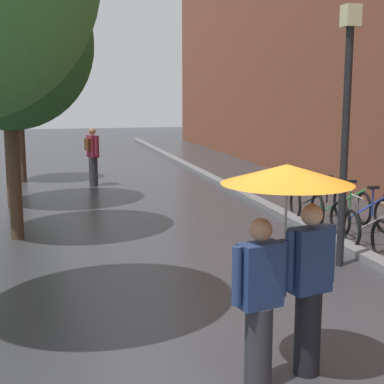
{
  "coord_description": "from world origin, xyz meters",
  "views": [
    {
      "loc": [
        -1.9,
        -5.04,
        2.75
      ],
      "look_at": [
        0.09,
        2.71,
        1.35
      ],
      "focal_mm": 53.29,
      "sensor_mm": 36.0,
      "label": 1
    }
  ],
  "objects_px": {
    "street_tree_2": "(3,37)",
    "parked_bicycle_1": "(378,226)",
    "parked_bicycle_2": "(363,216)",
    "pedestrian_walking_midground": "(93,155)",
    "street_tree_1": "(7,43)",
    "street_tree_3": "(18,78)",
    "parked_bicycle_3": "(341,208)",
    "street_lamp_post": "(346,117)",
    "parked_bicycle_4": "(318,202)",
    "couple_under_umbrella": "(286,235)"
  },
  "relations": [
    {
      "from": "street_tree_2",
      "to": "parked_bicycle_1",
      "type": "bearing_deg",
      "value": -39.33
    },
    {
      "from": "parked_bicycle_2",
      "to": "pedestrian_walking_midground",
      "type": "height_order",
      "value": "pedestrian_walking_midground"
    },
    {
      "from": "parked_bicycle_1",
      "to": "pedestrian_walking_midground",
      "type": "xyz_separation_m",
      "value": [
        -4.42,
        8.13,
        0.54
      ]
    },
    {
      "from": "pedestrian_walking_midground",
      "to": "street_tree_2",
      "type": "bearing_deg",
      "value": -128.42
    },
    {
      "from": "street_tree_1",
      "to": "parked_bicycle_1",
      "type": "bearing_deg",
      "value": -19.23
    },
    {
      "from": "street_tree_3",
      "to": "pedestrian_walking_midground",
      "type": "relative_size",
      "value": 2.62
    },
    {
      "from": "street_tree_3",
      "to": "parked_bicycle_2",
      "type": "relative_size",
      "value": 4.04
    },
    {
      "from": "parked_bicycle_3",
      "to": "street_lamp_post",
      "type": "distance_m",
      "value": 3.53
    },
    {
      "from": "parked_bicycle_2",
      "to": "parked_bicycle_3",
      "type": "height_order",
      "value": "same"
    },
    {
      "from": "street_tree_1",
      "to": "parked_bicycle_3",
      "type": "bearing_deg",
      "value": -4.77
    },
    {
      "from": "parked_bicycle_4",
      "to": "street_tree_3",
      "type": "bearing_deg",
      "value": 132.62
    },
    {
      "from": "street_tree_1",
      "to": "pedestrian_walking_midground",
      "type": "xyz_separation_m",
      "value": [
        1.92,
        5.92,
        -2.7
      ]
    },
    {
      "from": "street_tree_1",
      "to": "couple_under_umbrella",
      "type": "distance_m",
      "value": 7.19
    },
    {
      "from": "street_tree_2",
      "to": "parked_bicycle_3",
      "type": "relative_size",
      "value": 4.95
    },
    {
      "from": "street_tree_3",
      "to": "pedestrian_walking_midground",
      "type": "xyz_separation_m",
      "value": [
        2.06,
        -1.34,
        -2.28
      ]
    },
    {
      "from": "parked_bicycle_2",
      "to": "street_tree_3",
      "type": "bearing_deg",
      "value": 127.69
    },
    {
      "from": "parked_bicycle_4",
      "to": "street_tree_2",
      "type": "bearing_deg",
      "value": 155.65
    },
    {
      "from": "street_tree_1",
      "to": "couple_under_umbrella",
      "type": "height_order",
      "value": "street_tree_1"
    },
    {
      "from": "street_tree_1",
      "to": "parked_bicycle_3",
      "type": "height_order",
      "value": "street_tree_1"
    },
    {
      "from": "street_tree_2",
      "to": "street_tree_1",
      "type": "bearing_deg",
      "value": -85.51
    },
    {
      "from": "street_tree_3",
      "to": "parked_bicycle_2",
      "type": "xyz_separation_m",
      "value": [
        6.67,
        -8.64,
        -2.82
      ]
    },
    {
      "from": "parked_bicycle_1",
      "to": "street_tree_2",
      "type": "bearing_deg",
      "value": 140.67
    },
    {
      "from": "parked_bicycle_1",
      "to": "parked_bicycle_3",
      "type": "relative_size",
      "value": 0.99
    },
    {
      "from": "street_tree_3",
      "to": "parked_bicycle_4",
      "type": "distance_m",
      "value": 10.01
    },
    {
      "from": "parked_bicycle_2",
      "to": "street_lamp_post",
      "type": "relative_size",
      "value": 0.28
    },
    {
      "from": "street_tree_3",
      "to": "couple_under_umbrella",
      "type": "bearing_deg",
      "value": -78.05
    },
    {
      "from": "parked_bicycle_3",
      "to": "street_lamp_post",
      "type": "xyz_separation_m",
      "value": [
        -1.41,
        -2.55,
        2.0
      ]
    },
    {
      "from": "street_tree_2",
      "to": "parked_bicycle_2",
      "type": "distance_m",
      "value": 8.94
    },
    {
      "from": "street_tree_3",
      "to": "street_lamp_post",
      "type": "height_order",
      "value": "street_tree_3"
    },
    {
      "from": "parked_bicycle_1",
      "to": "parked_bicycle_2",
      "type": "height_order",
      "value": "same"
    },
    {
      "from": "couple_under_umbrella",
      "to": "pedestrian_walking_midground",
      "type": "height_order",
      "value": "couple_under_umbrella"
    },
    {
      "from": "street_tree_2",
      "to": "parked_bicycle_2",
      "type": "xyz_separation_m",
      "value": [
        6.78,
        -4.56,
        -3.63
      ]
    },
    {
      "from": "parked_bicycle_3",
      "to": "parked_bicycle_4",
      "type": "height_order",
      "value": "same"
    },
    {
      "from": "street_tree_1",
      "to": "couple_under_umbrella",
      "type": "xyz_separation_m",
      "value": [
        2.73,
        -6.29,
        -2.17
      ]
    },
    {
      "from": "parked_bicycle_3",
      "to": "street_tree_2",
      "type": "bearing_deg",
      "value": 151.11
    },
    {
      "from": "street_tree_1",
      "to": "parked_bicycle_4",
      "type": "bearing_deg",
      "value": 1.77
    },
    {
      "from": "street_lamp_post",
      "to": "parked_bicycle_4",
      "type": "bearing_deg",
      "value": 68.99
    },
    {
      "from": "parked_bicycle_1",
      "to": "parked_bicycle_2",
      "type": "xyz_separation_m",
      "value": [
        0.19,
        0.84,
        0.0
      ]
    },
    {
      "from": "street_tree_3",
      "to": "parked_bicycle_4",
      "type": "xyz_separation_m",
      "value": [
        6.5,
        -7.06,
        -2.82
      ]
    },
    {
      "from": "parked_bicycle_2",
      "to": "street_lamp_post",
      "type": "xyz_separation_m",
      "value": [
        -1.43,
        -1.71,
        2.0
      ]
    },
    {
      "from": "street_tree_3",
      "to": "parked_bicycle_4",
      "type": "relative_size",
      "value": 3.93
    },
    {
      "from": "parked_bicycle_1",
      "to": "parked_bicycle_2",
      "type": "relative_size",
      "value": 1.01
    },
    {
      "from": "street_tree_1",
      "to": "pedestrian_walking_midground",
      "type": "bearing_deg",
      "value": 72.04
    },
    {
      "from": "parked_bicycle_2",
      "to": "parked_bicycle_4",
      "type": "bearing_deg",
      "value": 96.25
    },
    {
      "from": "parked_bicycle_4",
      "to": "parked_bicycle_2",
      "type": "bearing_deg",
      "value": -83.75
    },
    {
      "from": "parked_bicycle_2",
      "to": "street_lamp_post",
      "type": "distance_m",
      "value": 3.0
    },
    {
      "from": "street_tree_3",
      "to": "parked_bicycle_1",
      "type": "distance_m",
      "value": 11.82
    },
    {
      "from": "street_lamp_post",
      "to": "couple_under_umbrella",
      "type": "bearing_deg",
      "value": -126.53
    },
    {
      "from": "parked_bicycle_4",
      "to": "parked_bicycle_3",
      "type": "bearing_deg",
      "value": -78.44
    },
    {
      "from": "street_lamp_post",
      "to": "pedestrian_walking_midground",
      "type": "xyz_separation_m",
      "value": [
        -3.18,
        9.01,
        -1.46
      ]
    }
  ]
}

